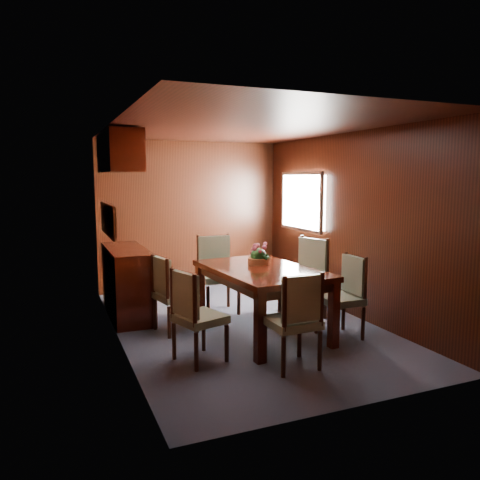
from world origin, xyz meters
name	(u,v)px	position (x,y,z in m)	size (l,w,h in m)	color
ground	(244,325)	(0.00, 0.00, 0.00)	(4.50, 4.50, 0.00)	#3C4052
room_shell	(226,192)	(-0.10, 0.33, 1.63)	(3.06, 4.52, 2.41)	black
sideboard	(127,282)	(-1.25, 1.00, 0.45)	(0.48, 1.40, 0.90)	black
dining_table	(261,277)	(0.07, -0.34, 0.67)	(1.17, 1.74, 0.78)	black
chair_left_near	(194,311)	(-0.91, -0.88, 0.52)	(0.54, 0.55, 0.93)	black
chair_left_far	(170,290)	(-0.90, 0.10, 0.51)	(0.50, 0.51, 0.92)	black
chair_right_near	(345,291)	(0.92, -0.79, 0.52)	(0.44, 0.46, 0.94)	black
chair_right_far	(307,273)	(0.90, 0.03, 0.58)	(0.61, 0.62, 1.05)	black
chair_head	(296,316)	(-0.07, -1.41, 0.53)	(0.46, 0.44, 0.95)	black
chair_foot	(217,269)	(-0.09, 0.75, 0.58)	(0.50, 0.48, 1.04)	black
flower_centerpiece	(259,253)	(0.13, -0.13, 0.91)	(0.27, 0.27, 0.27)	#AC6134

